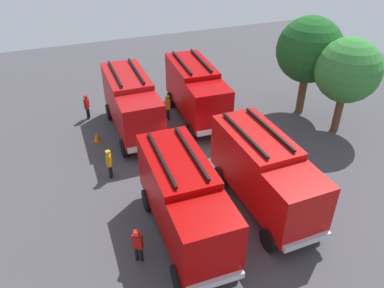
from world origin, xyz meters
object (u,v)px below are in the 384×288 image
Objects in this scene: firefighter_0 at (138,244)px; firefighter_2 at (109,163)px; tree_1 at (348,71)px; traffic_cone_1 at (97,137)px; fire_truck_3 at (265,171)px; firefighter_3 at (168,106)px; fire_truck_1 at (184,199)px; traffic_cone_0 at (221,144)px; fire_truck_0 at (132,102)px; fire_truck_2 at (196,90)px; tree_0 at (309,50)px; firefighter_1 at (87,106)px.

firefighter_0 reaches higher than firefighter_2.
tree_1 is 16.30m from traffic_cone_1.
fire_truck_3 is 4.13× the size of firefighter_3.
firefighter_2 is at bearing -155.57° from fire_truck_1.
firefighter_2 is at bearing -90.59° from tree_1.
fire_truck_1 reaches higher than firefighter_0.
firefighter_0 is 9.63m from traffic_cone_0.
fire_truck_0 and fire_truck_2 have the same top height.
tree_1 is at bearing 61.60° from fire_truck_2.
fire_truck_1 is 2.76m from firefighter_0.
firefighter_2 is 0.99× the size of firefighter_3.
fire_truck_1 is 1.15× the size of tree_1.
tree_1 is at bearing 86.16° from traffic_cone_0.
firefighter_2 is at bearing 2.18° from traffic_cone_1.
firefighter_3 is (-0.52, -1.92, -1.16)m from fire_truck_2.
fire_truck_1 is at bearing -85.18° from fire_truck_3.
firefighter_3 is (-5.21, 5.02, 0.01)m from firefighter_2.
fire_truck_1 is 6.14m from firefighter_2.
fire_truck_0 is at bearing -179.07° from fire_truck_1.
fire_truck_2 is 2.30m from firefighter_3.
fire_truck_2 is 8.00m from tree_0.
fire_truck_2 is at bearing 167.06° from firefighter_3.
fire_truck_3 is 5.69m from traffic_cone_0.
fire_truck_1 reaches higher than traffic_cone_0.
fire_truck_0 is at bearing -109.82° from tree_1.
fire_truck_1 reaches higher than firefighter_1.
tree_0 reaches higher than fire_truck_0.
fire_truck_2 is 9.91× the size of traffic_cone_0.
fire_truck_0 is 0.99× the size of fire_truck_2.
fire_truck_0 is 5.16m from firefighter_2.
firefighter_2 is 0.25× the size of tree_0.
fire_truck_1 is at bearing -54.77° from tree_0.
fire_truck_0 is 3.16m from traffic_cone_1.
traffic_cone_0 is at bearing 63.00° from traffic_cone_1.
fire_truck_0 and fire_truck_3 have the same top height.
fire_truck_1 is 4.15× the size of firefighter_2.
firefighter_3 is 10.26m from tree_0.
fire_truck_0 is 4.14× the size of firefighter_2.
fire_truck_0 is 13.69m from tree_1.
firefighter_1 is 0.28× the size of tree_1.
firefighter_2 is (-5.01, -6.75, -1.17)m from fire_truck_3.
fire_truck_0 is 4.09× the size of firefighter_3.
firefighter_0 is 0.28× the size of tree_1.
fire_truck_1 is 11.74× the size of traffic_cone_1.
fire_truck_0 is at bearing 18.79° from firefighter_3.
firefighter_3 is at bearing -118.05° from tree_1.
firefighter_1 is 17.36m from tree_1.
traffic_cone_0 is at bearing 175.83° from fire_truck_3.
fire_truck_0 and fire_truck_1 have the same top height.
firefighter_3 is (-10.22, -1.73, -1.16)m from fire_truck_3.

